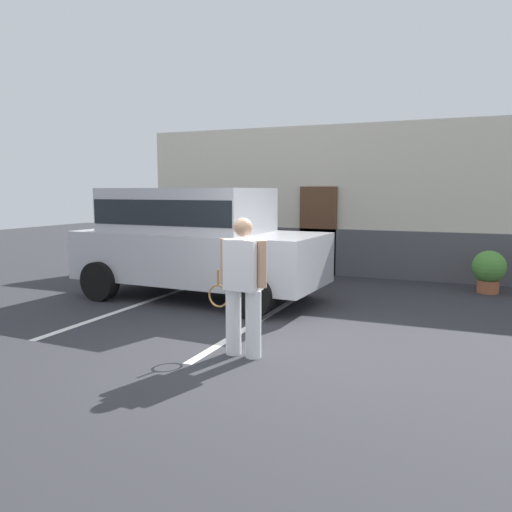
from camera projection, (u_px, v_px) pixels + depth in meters
name	position (u px, v px, depth m)	size (l,w,h in m)	color
ground_plane	(253.00, 352.00, 6.41)	(40.00, 40.00, 0.00)	#2D2D33
parking_stripe_0	(132.00, 307.00, 8.91)	(0.12, 4.40, 0.01)	silver
parking_stripe_1	(259.00, 320.00, 7.98)	(0.12, 4.40, 0.01)	silver
house_frontage	(360.00, 205.00, 12.02)	(10.97, 0.40, 3.54)	beige
parked_suv	(194.00, 237.00, 9.54)	(4.69, 2.34, 2.05)	#B7B7BC
tennis_player_man	(243.00, 285.00, 6.18)	(0.88, 0.30, 1.69)	white
potted_plant_by_porch	(489.00, 270.00, 10.07)	(0.64, 0.64, 0.84)	#9E5638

